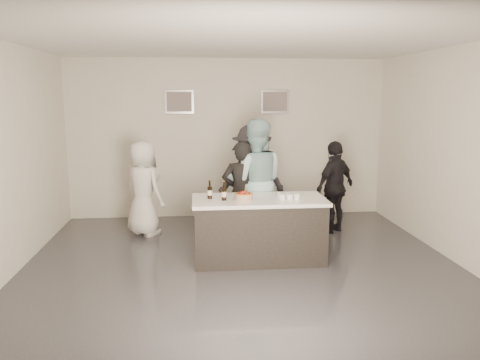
{
  "coord_description": "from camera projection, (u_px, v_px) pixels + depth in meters",
  "views": [
    {
      "loc": [
        -0.61,
        -5.9,
        2.32
      ],
      "look_at": [
        0.0,
        0.5,
        1.15
      ],
      "focal_mm": 35.0,
      "sensor_mm": 36.0,
      "label": 1
    }
  ],
  "objects": [
    {
      "name": "floor",
      "position": [
        244.0,
        271.0,
        6.25
      ],
      "size": [
        6.0,
        6.0,
        0.0
      ],
      "primitive_type": "plane",
      "color": "#3D3D42",
      "rests_on": "ground"
    },
    {
      "name": "ceiling",
      "position": [
        244.0,
        39.0,
        5.72
      ],
      "size": [
        6.0,
        6.0,
        0.0
      ],
      "primitive_type": "plane",
      "rotation": [
        3.14,
        0.0,
        0.0
      ],
      "color": "white"
    },
    {
      "name": "wall_back",
      "position": [
        228.0,
        139.0,
        8.92
      ],
      "size": [
        6.0,
        0.04,
        3.0
      ],
      "primitive_type": "cube",
      "color": "silver",
      "rests_on": "ground"
    },
    {
      "name": "wall_front",
      "position": [
        291.0,
        223.0,
        3.05
      ],
      "size": [
        6.0,
        0.04,
        3.0
      ],
      "primitive_type": "cube",
      "color": "silver",
      "rests_on": "ground"
    },
    {
      "name": "wall_left",
      "position": [
        0.0,
        163.0,
        5.71
      ],
      "size": [
        0.04,
        6.0,
        3.0
      ],
      "primitive_type": "cube",
      "color": "silver",
      "rests_on": "ground"
    },
    {
      "name": "wall_right",
      "position": [
        466.0,
        157.0,
        6.27
      ],
      "size": [
        0.04,
        6.0,
        3.0
      ],
      "primitive_type": "cube",
      "color": "silver",
      "rests_on": "ground"
    },
    {
      "name": "picture_left",
      "position": [
        179.0,
        102.0,
        8.69
      ],
      "size": [
        0.54,
        0.04,
        0.44
      ],
      "primitive_type": "cube",
      "color": "#B2B2B7",
      "rests_on": "wall_back"
    },
    {
      "name": "picture_right",
      "position": [
        275.0,
        102.0,
        8.85
      ],
      "size": [
        0.54,
        0.04,
        0.44
      ],
      "primitive_type": "cube",
      "color": "#B2B2B7",
      "rests_on": "wall_back"
    },
    {
      "name": "bar_counter",
      "position": [
        259.0,
        229.0,
        6.61
      ],
      "size": [
        1.86,
        0.86,
        0.9
      ],
      "primitive_type": "cube",
      "color": "white",
      "rests_on": "ground"
    },
    {
      "name": "cake",
      "position": [
        244.0,
        197.0,
        6.42
      ],
      "size": [
        0.24,
        0.24,
        0.08
      ],
      "primitive_type": "cylinder",
      "color": "orange",
      "rests_on": "bar_counter"
    },
    {
      "name": "beer_bottle_a",
      "position": [
        210.0,
        189.0,
        6.48
      ],
      "size": [
        0.07,
        0.07,
        0.26
      ],
      "primitive_type": "cylinder",
      "color": "black",
      "rests_on": "bar_counter"
    },
    {
      "name": "beer_bottle_b",
      "position": [
        224.0,
        191.0,
        6.38
      ],
      "size": [
        0.07,
        0.07,
        0.26
      ],
      "primitive_type": "cylinder",
      "color": "black",
      "rests_on": "bar_counter"
    },
    {
      "name": "tumbler_cluster",
      "position": [
        289.0,
        196.0,
        6.5
      ],
      "size": [
        0.3,
        0.19,
        0.08
      ],
      "primitive_type": "cube",
      "color": "gold",
      "rests_on": "bar_counter"
    },
    {
      "name": "candles",
      "position": [
        238.0,
        204.0,
        6.16
      ],
      "size": [
        0.24,
        0.08,
        0.01
      ],
      "primitive_type": "cube",
      "color": "pink",
      "rests_on": "bar_counter"
    },
    {
      "name": "person_main_black",
      "position": [
        241.0,
        194.0,
        7.23
      ],
      "size": [
        0.6,
        0.4,
        1.63
      ],
      "primitive_type": "imported",
      "rotation": [
        0.0,
        0.0,
        3.16
      ],
      "color": "black",
      "rests_on": "ground"
    },
    {
      "name": "person_main_blue",
      "position": [
        255.0,
        182.0,
        7.36
      ],
      "size": [
        1.05,
        0.87,
        1.96
      ],
      "primitive_type": "imported",
      "rotation": [
        0.0,
        0.0,
        3.0
      ],
      "color": "#A9D9DD",
      "rests_on": "ground"
    },
    {
      "name": "person_guest_left",
      "position": [
        144.0,
        188.0,
        7.78
      ],
      "size": [
        0.91,
        0.9,
        1.58
      ],
      "primitive_type": "imported",
      "rotation": [
        0.0,
        0.0,
        2.38
      ],
      "color": "white",
      "rests_on": "ground"
    },
    {
      "name": "person_guest_right",
      "position": [
        335.0,
        187.0,
        7.94
      ],
      "size": [
        0.96,
        0.85,
        1.57
      ],
      "primitive_type": "imported",
      "rotation": [
        0.0,
        0.0,
        3.78
      ],
      "color": "black",
      "rests_on": "ground"
    },
    {
      "name": "person_guest_back",
      "position": [
        252.0,
        179.0,
        7.99
      ],
      "size": [
        1.26,
        0.82,
        1.83
      ],
      "primitive_type": "imported",
      "rotation": [
        0.0,
        0.0,
        3.26
      ],
      "color": "#2C2A31",
      "rests_on": "ground"
    }
  ]
}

